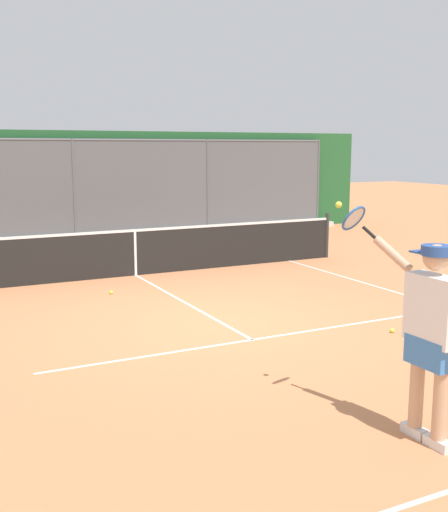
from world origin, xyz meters
TOP-DOWN VIEW (x-y plane):
  - ground_plane at (0.00, 0.00)m, footprint 60.00×60.00m
  - court_line_markings at (0.00, 1.24)m, footprint 7.55×8.99m
  - fence_backdrop at (0.00, -9.74)m, footprint 19.26×1.37m
  - tennis_net at (0.00, -3.97)m, footprint 9.70×0.09m
  - tennis_player at (0.08, 4.27)m, footprint 0.49×1.46m
  - tennis_ball_mid_court at (-1.96, 1.56)m, footprint 0.07×0.07m
  - tennis_ball_by_sideline at (0.94, -2.56)m, footprint 0.07×0.07m

SIDE VIEW (x-z plane):
  - ground_plane at x=0.00m, z-range 0.00..0.00m
  - court_line_markings at x=0.00m, z-range 0.00..0.01m
  - tennis_ball_mid_court at x=-1.96m, z-range 0.00..0.07m
  - tennis_ball_by_sideline at x=0.94m, z-range 0.00..0.07m
  - tennis_net at x=0.00m, z-range -0.04..1.03m
  - tennis_player at x=0.08m, z-range 0.03..2.12m
  - fence_backdrop at x=0.00m, z-range -0.01..3.06m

